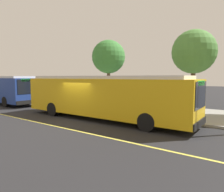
{
  "coord_description": "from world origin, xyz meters",
  "views": [
    {
      "loc": [
        9.94,
        -9.83,
        2.88
      ],
      "look_at": [
        1.83,
        1.17,
        1.62
      ],
      "focal_mm": 33.29,
      "sensor_mm": 36.0,
      "label": 1
    }
  ],
  "objects_px": {
    "route_sign_post": "(159,90)",
    "transit_bus_main": "(102,96)",
    "pedestrian_commuter": "(126,99)",
    "transit_bus_second": "(0,88)",
    "waiting_bench": "(139,103)"
  },
  "relations": [
    {
      "from": "transit_bus_second",
      "to": "route_sign_post",
      "type": "bearing_deg",
      "value": 8.58
    },
    {
      "from": "transit_bus_main",
      "to": "pedestrian_commuter",
      "type": "xyz_separation_m",
      "value": [
        0.02,
        2.97,
        -0.5
      ]
    },
    {
      "from": "route_sign_post",
      "to": "transit_bus_second",
      "type": "bearing_deg",
      "value": -171.42
    },
    {
      "from": "waiting_bench",
      "to": "route_sign_post",
      "type": "xyz_separation_m",
      "value": [
        2.52,
        -1.74,
        1.32
      ]
    },
    {
      "from": "transit_bus_main",
      "to": "waiting_bench",
      "type": "relative_size",
      "value": 7.88
    },
    {
      "from": "transit_bus_main",
      "to": "waiting_bench",
      "type": "xyz_separation_m",
      "value": [
        0.29,
        4.59,
        -0.99
      ]
    },
    {
      "from": "transit_bus_second",
      "to": "waiting_bench",
      "type": "bearing_deg",
      "value": 16.33
    },
    {
      "from": "transit_bus_main",
      "to": "route_sign_post",
      "type": "height_order",
      "value": "same"
    },
    {
      "from": "transit_bus_main",
      "to": "waiting_bench",
      "type": "distance_m",
      "value": 4.7
    },
    {
      "from": "waiting_bench",
      "to": "transit_bus_second",
      "type": "bearing_deg",
      "value": -163.67
    },
    {
      "from": "pedestrian_commuter",
      "to": "route_sign_post",
      "type": "bearing_deg",
      "value": -2.61
    },
    {
      "from": "transit_bus_second",
      "to": "waiting_bench",
      "type": "distance_m",
      "value": 15.56
    },
    {
      "from": "route_sign_post",
      "to": "transit_bus_main",
      "type": "bearing_deg",
      "value": -134.64
    },
    {
      "from": "pedestrian_commuter",
      "to": "transit_bus_second",
      "type": "bearing_deg",
      "value": -169.34
    },
    {
      "from": "transit_bus_main",
      "to": "transit_bus_second",
      "type": "xyz_separation_m",
      "value": [
        -14.62,
        0.22,
        -0.0
      ]
    }
  ]
}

